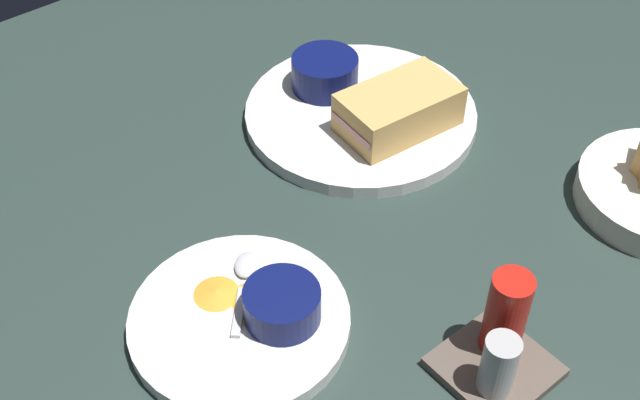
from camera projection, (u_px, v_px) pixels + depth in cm
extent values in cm
cube|color=#283833|center=(366.00, 191.00, 90.83)|extent=(110.00, 110.00, 3.00)
cylinder|color=silver|center=(360.00, 115.00, 96.76)|extent=(26.73, 26.73, 1.60)
cube|color=tan|center=(399.00, 109.00, 92.30)|extent=(13.65, 8.78, 4.80)
cube|color=#DB938E|center=(399.00, 109.00, 92.30)|extent=(13.86, 8.20, 0.80)
cylinder|color=#0C144C|center=(325.00, 73.00, 97.97)|extent=(7.86, 7.86, 3.98)
cylinder|color=black|center=(325.00, 61.00, 96.87)|extent=(6.44, 6.44, 0.60)
cube|color=silver|center=(364.00, 134.00, 92.55)|extent=(2.15, 5.52, 0.40)
ellipsoid|color=silver|center=(342.00, 106.00, 96.03)|extent=(2.93, 3.65, 0.80)
cylinder|color=silver|center=(240.00, 321.00, 75.13)|extent=(20.02, 20.02, 1.60)
cylinder|color=#0C144C|center=(282.00, 304.00, 73.44)|extent=(6.94, 6.94, 3.25)
cylinder|color=olive|center=(282.00, 296.00, 72.59)|extent=(5.69, 5.69, 0.60)
cube|color=silver|center=(239.00, 312.00, 74.59)|extent=(4.32, 4.58, 0.40)
ellipsoid|color=silver|center=(246.00, 265.00, 78.44)|extent=(3.79, 3.84, 0.80)
cone|color=gold|center=(253.00, 296.00, 75.80)|extent=(4.70, 4.70, 0.60)
cone|color=gold|center=(263.00, 310.00, 74.71)|extent=(5.51, 5.51, 0.60)
cone|color=gold|center=(216.00, 292.00, 76.20)|extent=(5.43, 5.43, 0.60)
cube|color=brown|center=(494.00, 367.00, 71.95)|extent=(9.00, 9.00, 1.00)
cylinder|color=red|center=(506.00, 314.00, 70.14)|extent=(3.60, 3.60, 8.50)
cylinder|color=#B2B2B2|center=(499.00, 365.00, 67.92)|extent=(3.00, 3.00, 6.00)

